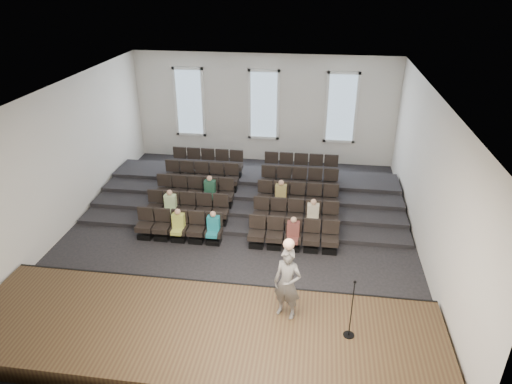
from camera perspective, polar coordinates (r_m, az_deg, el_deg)
ground at (r=15.93m, az=-2.23°, el=-5.40°), size 14.00×14.00×0.00m
ceiling at (r=13.96m, az=-2.60°, el=12.38°), size 12.00×14.00×0.02m
wall_back at (r=21.31m, az=1.00°, el=10.34°), size 12.00×0.04×5.00m
wall_front at (r=8.96m, az=-10.66°, el=-15.12°), size 12.00×0.04×5.00m
wall_left at (r=16.87m, az=-23.01°, el=3.80°), size 0.04×14.00×5.00m
wall_right at (r=14.97m, az=20.92°, el=1.41°), size 0.04×14.00×5.00m
stage at (r=11.82m, az=-6.78°, el=-17.29°), size 11.80×3.60×0.50m
stage_lip at (r=13.11m, az=-4.85°, el=-12.04°), size 11.80×0.06×0.52m
risers at (r=18.57m, az=-0.54°, el=0.21°), size 11.80×4.80×0.60m
seating_rows at (r=16.91m, az=-1.36°, el=-0.72°), size 6.80×4.70×1.67m
windows at (r=21.20m, az=0.98°, el=10.80°), size 8.44×0.10×3.24m
audience at (r=15.79m, az=-2.46°, el=-2.30°), size 5.45×2.64×1.10m
speaker at (r=11.32m, az=3.95°, el=-11.34°), size 0.82×0.67×1.92m
mic_stand at (r=11.26m, az=11.72°, el=-15.37°), size 0.27×0.27×1.60m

